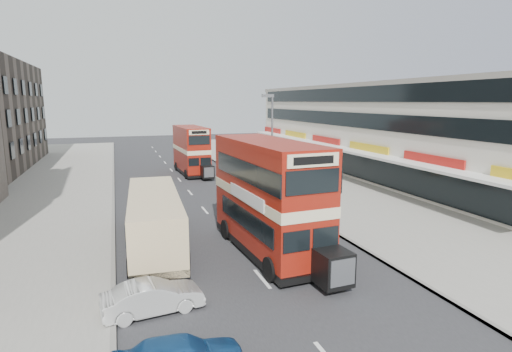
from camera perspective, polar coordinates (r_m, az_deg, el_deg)
name	(u,v)px	position (r m, az deg, el deg)	size (l,w,h in m)	color
ground	(280,300)	(16.62, 3.30, -16.80)	(160.00, 160.00, 0.00)	#28282B
road_surface	(190,192)	(34.97, -9.15, -2.27)	(12.00, 90.00, 0.01)	#28282B
pavement_right	(318,183)	(38.75, 8.60, -0.91)	(12.00, 90.00, 0.15)	gray
pavement_left	(30,203)	(35.08, -28.88, -3.30)	(12.00, 90.00, 0.15)	gray
kerb_left	(113,197)	(34.50, -19.20, -2.78)	(0.20, 90.00, 0.16)	gray
kerb_right	(258,187)	(36.44, 0.33, -1.51)	(0.20, 90.00, 0.16)	gray
commercial_row	(380,130)	(43.99, 16.83, 6.18)	(9.90, 46.20, 9.30)	beige
street_lamp	(271,135)	(34.04, 2.13, 5.66)	(1.00, 0.20, 8.12)	slate
bus_main	(269,197)	(20.42, 1.78, -2.92)	(3.31, 10.04, 5.50)	black
bus_second	(191,150)	(43.57, -8.98, 3.59)	(2.73, 8.76, 4.80)	black
coach	(154,218)	(22.25, -13.93, -5.66)	(3.09, 10.09, 2.64)	black
car_left_front	(153,297)	(15.92, -14.13, -16.02)	(1.26, 3.61, 1.19)	silver
car_right_a	(267,195)	(30.25, 1.59, -2.71)	(2.07, 5.08, 1.47)	maroon
car_right_b	(250,182)	(36.03, -0.79, -0.86)	(1.87, 4.05, 1.13)	#BA7912
pedestrian_near	(296,185)	(32.28, 5.58, -1.20)	(0.72, 0.49, 1.96)	gray
pedestrian_far	(246,160)	(45.96, -1.39, 2.24)	(1.09, 0.45, 1.85)	gray
cyclist	(250,185)	(33.31, -0.84, -1.27)	(0.72, 1.56, 2.31)	gray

